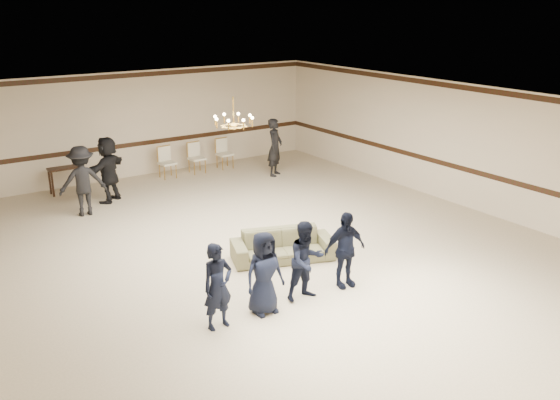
{
  "coord_description": "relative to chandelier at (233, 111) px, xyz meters",
  "views": [
    {
      "loc": [
        -6.45,
        -10.29,
        5.16
      ],
      "look_at": [
        0.21,
        -0.5,
        1.21
      ],
      "focal_mm": 38.35,
      "sensor_mm": 36.0,
      "label": 1
    }
  ],
  "objects": [
    {
      "name": "banquet_chair_right",
      "position": [
        2.63,
        5.23,
        -2.4
      ],
      "size": [
        0.49,
        0.49,
        0.95
      ],
      "primitive_type": null,
      "rotation": [
        0.0,
        0.0,
        0.06
      ],
      "color": "#EDE6C7",
      "rests_on": "floor"
    },
    {
      "name": "banquet_chair_left",
      "position": [
        0.63,
        5.23,
        -2.4
      ],
      "size": [
        0.51,
        0.51,
        0.95
      ],
      "primitive_type": null,
      "rotation": [
        0.0,
        0.0,
        0.1
      ],
      "color": "#EDE6C7",
      "rests_on": "floor"
    },
    {
      "name": "adult_right",
      "position": [
        3.51,
        3.63,
        -1.99
      ],
      "size": [
        0.77,
        0.73,
        1.78
      ],
      "primitive_type": "imported",
      "rotation": [
        0.0,
        0.0,
        0.65
      ],
      "color": "black",
      "rests_on": "floor"
    },
    {
      "name": "room",
      "position": [
        0.0,
        -1.0,
        -1.28
      ],
      "size": [
        12.01,
        14.01,
        3.21
      ],
      "color": "beige",
      "rests_on": "ground"
    },
    {
      "name": "console_table",
      "position": [
        -2.37,
        5.43,
        -2.5
      ],
      "size": [
        0.91,
        0.4,
        0.76
      ],
      "primitive_type": "cube",
      "rotation": [
        0.0,
        0.0,
        -0.02
      ],
      "color": "#311C10",
      "rests_on": "floor"
    },
    {
      "name": "adult_left",
      "position": [
        -2.49,
        3.33,
        -1.99
      ],
      "size": [
        1.23,
        0.81,
        1.78
      ],
      "primitive_type": "imported",
      "rotation": [
        0.0,
        0.0,
        3.0
      ],
      "color": "black",
      "rests_on": "floor"
    },
    {
      "name": "settee",
      "position": [
        0.09,
        -1.78,
        -2.57
      ],
      "size": [
        2.27,
        1.49,
        0.62
      ],
      "primitive_type": "imported",
      "rotation": [
        0.0,
        0.0,
        -0.34
      ],
      "color": "#656243",
      "rests_on": "floor"
    },
    {
      "name": "adult_mid",
      "position": [
        -1.59,
        4.03,
        -1.99
      ],
      "size": [
        1.64,
        1.4,
        1.78
      ],
      "primitive_type": "imported",
      "rotation": [
        0.0,
        0.0,
        3.78
      ],
      "color": "black",
      "rests_on": "floor"
    },
    {
      "name": "banquet_chair_mid",
      "position": [
        1.63,
        5.23,
        -2.4
      ],
      "size": [
        0.5,
        0.5,
        0.95
      ],
      "primitive_type": null,
      "rotation": [
        0.0,
        0.0,
        0.08
      ],
      "color": "#EDE6C7",
      "rests_on": "floor"
    },
    {
      "name": "boy_d",
      "position": [
        0.36,
        -3.45,
        -2.13
      ],
      "size": [
        0.91,
        0.47,
        1.48
      ],
      "primitive_type": "imported",
      "rotation": [
        0.0,
        0.0,
        -0.12
      ],
      "color": "black",
      "rests_on": "floor"
    },
    {
      "name": "boy_c",
      "position": [
        -0.54,
        -3.45,
        -2.13
      ],
      "size": [
        0.74,
        0.59,
        1.48
      ],
      "primitive_type": "imported",
      "rotation": [
        0.0,
        0.0,
        -0.04
      ],
      "color": "black",
      "rests_on": "floor"
    },
    {
      "name": "boy_b",
      "position": [
        -1.44,
        -3.45,
        -2.13
      ],
      "size": [
        0.73,
        0.48,
        1.48
      ],
      "primitive_type": "imported",
      "rotation": [
        0.0,
        0.0,
        -0.01
      ],
      "color": "black",
      "rests_on": "floor"
    },
    {
      "name": "boy_a",
      "position": [
        -2.34,
        -3.45,
        -2.13
      ],
      "size": [
        0.56,
        0.39,
        1.48
      ],
      "primitive_type": "imported",
      "rotation": [
        0.0,
        0.0,
        0.07
      ],
      "color": "black",
      "rests_on": "floor"
    },
    {
      "name": "crown_molding",
      "position": [
        0.0,
        5.99,
        0.21
      ],
      "size": [
        12.0,
        0.02,
        0.14
      ],
      "primitive_type": "cube",
      "color": "black",
      "rests_on": "wall_back"
    },
    {
      "name": "chandelier",
      "position": [
        0.0,
        0.0,
        0.0
      ],
      "size": [
        0.94,
        0.94,
        0.89
      ],
      "primitive_type": null,
      "color": "gold",
      "rests_on": "ceiling"
    },
    {
      "name": "chair_rail",
      "position": [
        0.0,
        5.99,
        -1.88
      ],
      "size": [
        12.0,
        0.02,
        0.14
      ],
      "primitive_type": "cube",
      "color": "black",
      "rests_on": "wall_back"
    }
  ]
}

